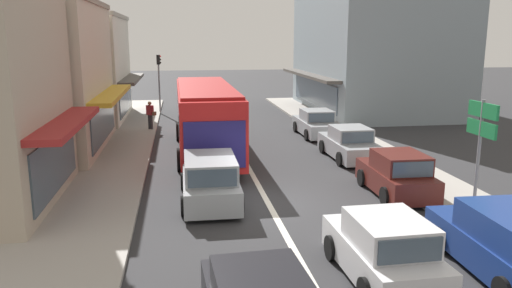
% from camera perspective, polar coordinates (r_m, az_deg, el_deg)
% --- Properties ---
extents(ground_plane, '(140.00, 140.00, 0.00)m').
position_cam_1_polar(ground_plane, '(16.58, 1.44, -6.84)').
color(ground_plane, '#2D2D30').
extents(lane_centre_line, '(0.20, 28.00, 0.01)m').
position_cam_1_polar(lane_centre_line, '(20.36, -0.56, -3.23)').
color(lane_centre_line, silver).
rests_on(lane_centre_line, ground).
extents(sidewalk_left, '(5.20, 44.00, 0.14)m').
position_cam_1_polar(sidewalk_left, '(22.44, -18.80, -2.26)').
color(sidewalk_left, '#A39E96').
rests_on(sidewalk_left, ground).
extents(kerb_right, '(2.80, 44.00, 0.12)m').
position_cam_1_polar(kerb_right, '(23.85, 13.64, -1.16)').
color(kerb_right, '#A39E96').
rests_on(kerb_right, ground).
extents(shopfront_mid_block, '(8.50, 9.12, 7.11)m').
position_cam_1_polar(shopfront_mid_block, '(25.85, -25.54, 6.85)').
color(shopfront_mid_block, beige).
rests_on(shopfront_mid_block, ground).
extents(shopfront_far_end, '(8.75, 9.09, 6.84)m').
position_cam_1_polar(shopfront_far_end, '(34.97, -21.17, 8.05)').
color(shopfront_far_end, silver).
rests_on(shopfront_far_end, ground).
extents(building_right_far, '(9.95, 13.93, 9.49)m').
position_cam_1_polar(building_right_far, '(38.41, 13.29, 10.79)').
color(building_right_far, '#84939E').
rests_on(building_right_far, ground).
extents(city_bus, '(2.81, 10.88, 3.23)m').
position_cam_1_polar(city_bus, '(23.38, -5.80, 3.41)').
color(city_bus, red).
rests_on(city_bus, ground).
extents(hatchback_adjacent_lane_lead, '(1.88, 3.74, 1.54)m').
position_cam_1_polar(hatchback_adjacent_lane_lead, '(11.76, 14.40, -11.67)').
color(hatchback_adjacent_lane_lead, silver).
rests_on(hatchback_adjacent_lane_lead, ground).
extents(wagon_queue_gap_filler, '(1.96, 4.51, 1.58)m').
position_cam_1_polar(wagon_queue_gap_filler, '(16.67, -5.30, -4.10)').
color(wagon_queue_gap_filler, '#9EA3A8').
rests_on(wagon_queue_gap_filler, ground).
extents(parked_wagon_kerb_front, '(2.04, 4.55, 1.58)m').
position_cam_1_polar(parked_wagon_kerb_front, '(12.95, 26.93, -10.24)').
color(parked_wagon_kerb_front, navy).
rests_on(parked_wagon_kerb_front, ground).
extents(parked_hatchback_kerb_second, '(1.87, 3.73, 1.54)m').
position_cam_1_polar(parked_hatchback_kerb_second, '(17.98, 15.81, -3.43)').
color(parked_hatchback_kerb_second, '#561E19').
rests_on(parked_hatchback_kerb_second, ground).
extents(parked_sedan_kerb_third, '(1.95, 4.22, 1.47)m').
position_cam_1_polar(parked_sedan_kerb_third, '(22.88, 10.64, -0.03)').
color(parked_sedan_kerb_third, '#9EA3A8').
rests_on(parked_sedan_kerb_third, ground).
extents(parked_sedan_kerb_rear, '(1.93, 4.22, 1.47)m').
position_cam_1_polar(parked_sedan_kerb_rear, '(27.98, 6.90, 2.28)').
color(parked_sedan_kerb_rear, '#9EA3A8').
rests_on(parked_sedan_kerb_rear, ground).
extents(traffic_light_downstreet, '(0.32, 0.24, 4.20)m').
position_cam_1_polar(traffic_light_downstreet, '(36.53, -11.03, 7.88)').
color(traffic_light_downstreet, gray).
rests_on(traffic_light_downstreet, ground).
extents(directional_road_sign, '(0.10, 1.40, 3.60)m').
position_cam_1_polar(directional_road_sign, '(16.12, 24.35, 1.46)').
color(directional_road_sign, gray).
rests_on(directional_road_sign, ground).
extents(pedestrian_with_handbag_near, '(0.60, 0.50, 1.63)m').
position_cam_1_polar(pedestrian_with_handbag_near, '(29.64, -11.99, 3.44)').
color(pedestrian_with_handbag_near, '#333338').
rests_on(pedestrian_with_handbag_near, sidewalk_left).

